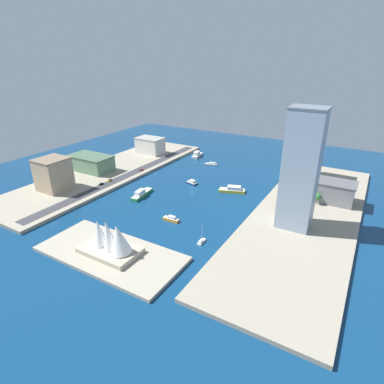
% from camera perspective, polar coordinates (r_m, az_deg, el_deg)
% --- Properties ---
extents(ground_plane, '(440.00, 440.00, 0.00)m').
position_cam_1_polar(ground_plane, '(271.78, 0.09, 0.14)').
color(ground_plane, navy).
extents(quay_west, '(70.00, 240.00, 2.49)m').
position_cam_1_polar(quay_west, '(242.18, 20.02, -4.14)').
color(quay_west, '#9E937F').
rests_on(quay_west, ground_plane).
extents(quay_east, '(70.00, 240.00, 2.49)m').
position_cam_1_polar(quay_east, '(326.73, -14.54, 3.69)').
color(quay_east, '#9E937F').
rests_on(quay_east, ground_plane).
extents(peninsula_point, '(88.28, 40.47, 2.00)m').
position_cam_1_polar(peninsula_point, '(193.76, -14.61, -10.80)').
color(peninsula_point, '#A89E89').
rests_on(peninsula_point, ground_plane).
extents(road_strip, '(10.12, 228.00, 0.15)m').
position_cam_1_polar(road_strip, '(310.26, -11.32, 3.20)').
color(road_strip, '#38383D').
rests_on(road_strip, quay_east).
extents(sailboat_small_white, '(3.17, 8.75, 12.08)m').
position_cam_1_polar(sailboat_small_white, '(198.96, 1.73, -8.99)').
color(sailboat_small_white, white).
rests_on(sailboat_small_white, ground_plane).
extents(ferry_white_commuter, '(9.87, 23.21, 6.54)m').
position_cam_1_polar(ferry_white_commuter, '(367.47, 0.95, 6.83)').
color(ferry_white_commuter, silver).
rests_on(ferry_white_commuter, ground_plane).
extents(ferry_yellow_fast, '(23.56, 14.28, 5.42)m').
position_cam_1_polar(ferry_yellow_fast, '(271.86, 7.41, 0.43)').
color(ferry_yellow_fast, yellow).
rests_on(ferry_yellow_fast, ground_plane).
extents(yacht_sleek_gray, '(15.02, 6.86, 3.29)m').
position_cam_1_polar(yacht_sleek_gray, '(338.40, 3.56, 5.10)').
color(yacht_sleek_gray, '#999EA3').
rests_on(yacht_sleek_gray, ground_plane).
extents(patrol_launch_navy, '(12.17, 7.32, 3.85)m').
position_cam_1_polar(patrol_launch_navy, '(287.14, -0.01, 1.77)').
color(patrol_launch_navy, '#1E284C').
rests_on(patrol_launch_navy, ground_plane).
extents(water_taxi_orange, '(13.67, 3.77, 3.88)m').
position_cam_1_polar(water_taxi_orange, '(223.90, -3.88, -4.91)').
color(water_taxi_orange, orange).
rests_on(water_taxi_orange, ground_plane).
extents(ferry_green_doubledeck, '(9.64, 28.21, 6.12)m').
position_cam_1_polar(ferry_green_doubledeck, '(264.97, -9.18, -0.31)').
color(ferry_green_doubledeck, '#2D8C4C').
rests_on(ferry_green_doubledeck, ground_plane).
extents(warehouse_low_gray, '(46.21, 21.09, 16.40)m').
position_cam_1_polar(warehouse_low_gray, '(268.86, 22.88, 0.40)').
color(warehouse_low_gray, gray).
rests_on(warehouse_low_gray, quay_west).
extents(tower_tall_glass, '(22.12, 18.64, 78.57)m').
position_cam_1_polar(tower_tall_glass, '(208.44, 19.21, 3.71)').
color(tower_tall_glass, '#8C9EB2').
rests_on(tower_tall_glass, quay_west).
extents(hotel_broad_white, '(31.04, 21.02, 18.40)m').
position_cam_1_polar(hotel_broad_white, '(374.38, -7.64, 8.42)').
color(hotel_broad_white, silver).
rests_on(hotel_broad_white, quay_east).
extents(terminal_long_green, '(44.07, 24.91, 15.13)m').
position_cam_1_polar(terminal_long_green, '(329.50, -17.92, 5.09)').
color(terminal_long_green, slate).
rests_on(terminal_long_green, quay_east).
extents(apartment_midrise_tan, '(23.77, 24.48, 27.36)m').
position_cam_1_polar(apartment_midrise_tan, '(289.94, -23.95, 3.01)').
color(apartment_midrise_tan, tan).
rests_on(apartment_midrise_tan, quay_east).
extents(office_block_beige, '(29.62, 23.60, 41.82)m').
position_cam_1_polar(office_block_beige, '(310.85, 19.99, 6.33)').
color(office_block_beige, '#C6B793').
rests_on(office_block_beige, quay_west).
extents(taxi_yellow_cab, '(2.21, 4.82, 1.65)m').
position_cam_1_polar(taxi_yellow_cab, '(296.63, -14.79, 2.10)').
color(taxi_yellow_cab, black).
rests_on(taxi_yellow_cab, road_strip).
extents(suv_black, '(2.02, 4.61, 1.55)m').
position_cam_1_polar(suv_black, '(290.19, -16.20, 1.45)').
color(suv_black, black).
rests_on(suv_black, road_strip).
extents(pickup_red, '(1.98, 4.25, 1.69)m').
position_cam_1_polar(pickup_red, '(317.98, -9.21, 4.04)').
color(pickup_red, black).
rests_on(pickup_red, road_strip).
extents(sedan_silver, '(2.07, 4.91, 1.68)m').
position_cam_1_polar(sedan_silver, '(358.14, -5.00, 6.47)').
color(sedan_silver, black).
rests_on(sedan_silver, road_strip).
extents(traffic_light_waterfront, '(0.36, 0.36, 6.50)m').
position_cam_1_polar(traffic_light_waterfront, '(310.62, -9.58, 4.20)').
color(traffic_light_waterfront, black).
rests_on(traffic_light_waterfront, quay_east).
extents(opera_landmark, '(35.12, 21.45, 20.95)m').
position_cam_1_polar(opera_landmark, '(187.66, -14.50, -8.63)').
color(opera_landmark, '#BCAD93').
rests_on(opera_landmark, peninsula_point).
extents(park_tree_cluster, '(17.14, 13.13, 9.04)m').
position_cam_1_polar(park_tree_cluster, '(263.69, 20.59, -0.20)').
color(park_tree_cluster, brown).
rests_on(park_tree_cluster, quay_west).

